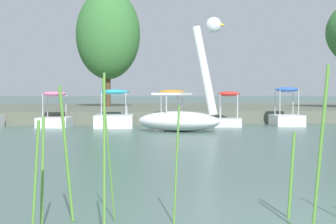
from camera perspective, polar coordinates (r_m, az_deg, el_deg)
shore_bank_far at (r=38.23m, az=-5.20°, el=0.12°), size 115.22×23.44×0.53m
swan_boat at (r=21.88m, az=1.25°, el=0.01°), size 3.23×2.71×3.82m
pedal_boat_blue at (r=26.26m, az=10.42°, el=-0.20°), size 1.33×2.12×1.55m
pedal_boat_red at (r=25.57m, az=5.40°, el=-0.41°), size 1.49×2.01×1.38m
pedal_boat_orange at (r=25.52m, az=0.34°, el=-0.31°), size 1.65×2.31×1.44m
pedal_boat_cyan at (r=24.77m, az=-4.75°, el=-0.35°), size 1.70×2.47×1.45m
pedal_boat_pink at (r=25.23m, az=-9.97°, el=-0.36°), size 1.44×2.00×1.38m
tree_broadleaf_left at (r=37.18m, az=-5.32°, el=6.84°), size 5.00×4.91×6.69m
reed_clump_foreground at (r=6.12m, az=5.51°, el=-4.61°), size 3.58×1.46×1.56m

